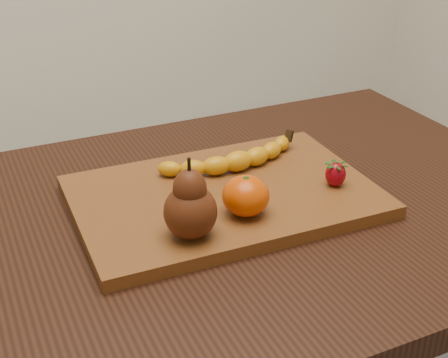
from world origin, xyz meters
name	(u,v)px	position (x,y,z in m)	size (l,w,h in m)	color
table	(240,257)	(0.00, 0.00, 0.66)	(1.00, 0.70, 0.76)	black
cutting_board	(224,196)	(-0.02, 0.02, 0.77)	(0.45, 0.30, 0.02)	brown
banana	(238,161)	(0.03, 0.07, 0.80)	(0.21, 0.05, 0.03)	orange
pear	(190,198)	(-0.11, -0.08, 0.84)	(0.07, 0.07, 0.11)	#4F210C
mandarin	(246,196)	(-0.02, -0.06, 0.81)	(0.07, 0.07, 0.06)	#D04302
strawberry	(336,173)	(0.14, -0.04, 0.80)	(0.03, 0.03, 0.04)	maroon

